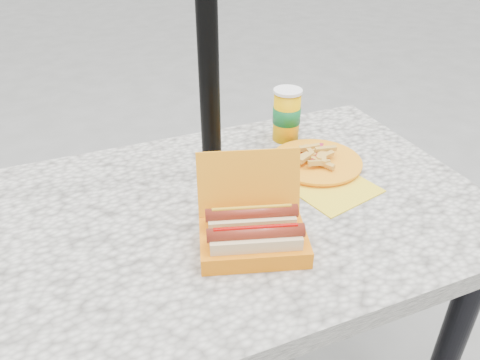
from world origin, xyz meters
name	(u,v)px	position (x,y,z in m)	size (l,w,h in m)	color
picnic_table	(236,240)	(0.00, 0.00, 0.64)	(1.20, 0.80, 0.75)	beige
umbrella_pole	(208,40)	(0.00, 0.16, 1.10)	(0.05, 0.05, 2.20)	black
hotdog_box	(253,232)	(-0.02, -0.16, 0.79)	(0.26, 0.24, 0.18)	orange
fries_plate	(317,163)	(0.27, 0.08, 0.76)	(0.26, 0.35, 0.05)	yellow
soda_cup	(287,115)	(0.27, 0.26, 0.83)	(0.08, 0.08, 0.16)	#F9B100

